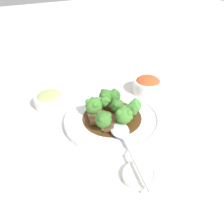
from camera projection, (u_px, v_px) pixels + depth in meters
name	position (u px, v px, depth m)	size (l,w,h in m)	color
ground_plane	(112.00, 121.00, 0.64)	(4.00, 4.00, 0.00)	silver
main_plate	(112.00, 119.00, 0.64)	(0.28, 0.28, 0.02)	white
beef_strip_0	(120.00, 108.00, 0.66)	(0.05, 0.04, 0.01)	brown
beef_strip_1	(95.00, 118.00, 0.62)	(0.05, 0.05, 0.01)	brown
beef_strip_2	(113.00, 127.00, 0.58)	(0.06, 0.05, 0.01)	brown
beef_strip_3	(108.00, 118.00, 0.62)	(0.07, 0.08, 0.01)	brown
broccoli_floret_0	(124.00, 115.00, 0.58)	(0.05, 0.05, 0.06)	#7FA84C
broccoli_floret_1	(117.00, 106.00, 0.62)	(0.04, 0.04, 0.05)	#8EB756
broccoli_floret_2	(131.00, 109.00, 0.61)	(0.04, 0.04, 0.05)	#7FA84C
broccoli_floret_3	(135.00, 105.00, 0.63)	(0.04, 0.04, 0.05)	#8EB756
broccoli_floret_4	(103.00, 120.00, 0.57)	(0.04, 0.04, 0.06)	#7FA84C
broccoli_floret_5	(104.00, 102.00, 0.65)	(0.04, 0.04, 0.04)	#7FA84C
broccoli_floret_6	(114.00, 96.00, 0.67)	(0.04, 0.04, 0.05)	#8EB756
broccoli_floret_7	(106.00, 96.00, 0.66)	(0.05, 0.05, 0.05)	#8EB756
broccoli_floret_8	(94.00, 106.00, 0.62)	(0.05, 0.05, 0.05)	#7FA84C
serving_spoon	(121.00, 133.00, 0.56)	(0.08, 0.23, 0.01)	silver
side_bowl_kimchi	(147.00, 85.00, 0.77)	(0.10, 0.10, 0.06)	white
side_bowl_appetizer	(50.00, 99.00, 0.70)	(0.10, 0.10, 0.05)	white
sauce_dish	(139.00, 175.00, 0.48)	(0.08, 0.08, 0.01)	white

